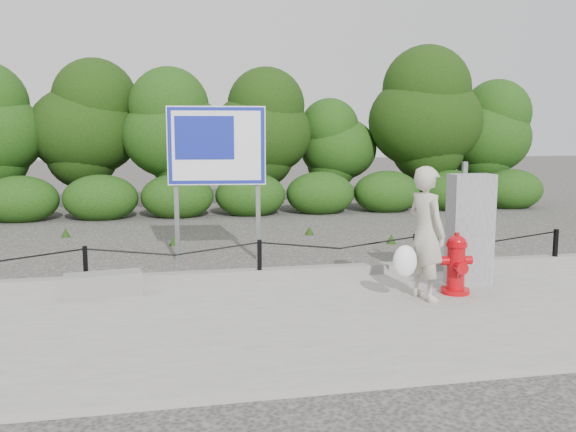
# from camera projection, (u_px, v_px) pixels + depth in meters

# --- Properties ---
(ground) EXTENTS (90.00, 90.00, 0.00)m
(ground) POSITION_uv_depth(u_px,v_px,m) (260.00, 284.00, 9.20)
(ground) COLOR #2D2B28
(ground) RESTS_ON ground
(sidewalk) EXTENTS (14.00, 4.00, 0.08)m
(sidewalk) POSITION_uv_depth(u_px,v_px,m) (286.00, 321.00, 7.25)
(sidewalk) COLOR gray
(sidewalk) RESTS_ON ground
(curb) EXTENTS (14.00, 0.22, 0.14)m
(curb) POSITION_uv_depth(u_px,v_px,m) (259.00, 274.00, 9.23)
(curb) COLOR slate
(curb) RESTS_ON sidewalk
(chain_barrier) EXTENTS (10.06, 0.06, 0.60)m
(chain_barrier) POSITION_uv_depth(u_px,v_px,m) (259.00, 254.00, 9.14)
(chain_barrier) COLOR black
(chain_barrier) RESTS_ON sidewalk
(treeline) EXTENTS (20.18, 3.68, 4.75)m
(treeline) POSITION_uv_depth(u_px,v_px,m) (222.00, 126.00, 17.57)
(treeline) COLOR black
(treeline) RESTS_ON ground
(fire_hydrant) EXTENTS (0.45, 0.46, 0.85)m
(fire_hydrant) POSITION_uv_depth(u_px,v_px,m) (456.00, 265.00, 8.31)
(fire_hydrant) COLOR #B7060E
(fire_hydrant) RESTS_ON sidewalk
(pedestrian) EXTENTS (0.80, 0.73, 1.76)m
(pedestrian) POSITION_uv_depth(u_px,v_px,m) (425.00, 235.00, 7.98)
(pedestrian) COLOR #B0A897
(pedestrian) RESTS_ON sidewalk
(concrete_block) EXTENTS (1.05, 0.50, 0.32)m
(concrete_block) POSITION_uv_depth(u_px,v_px,m) (104.00, 285.00, 8.19)
(concrete_block) COLOR slate
(concrete_block) RESTS_ON sidewalk
(utility_cabinet) EXTENTS (0.63, 0.45, 1.77)m
(utility_cabinet) POSITION_uv_depth(u_px,v_px,m) (470.00, 229.00, 8.79)
(utility_cabinet) COLOR #9C9C9F
(utility_cabinet) RESTS_ON sidewalk
(advertising_sign) EXTENTS (1.70, 0.32, 2.73)m
(advertising_sign) POSITION_uv_depth(u_px,v_px,m) (216.00, 153.00, 10.60)
(advertising_sign) COLOR slate
(advertising_sign) RESTS_ON ground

